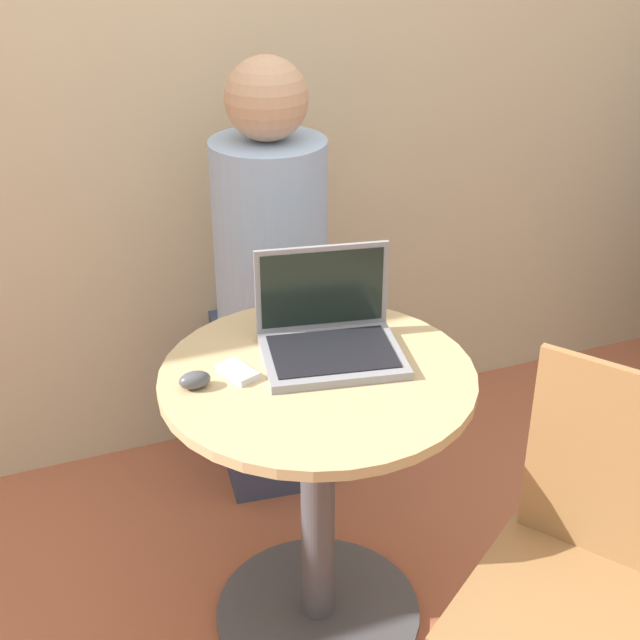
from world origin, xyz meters
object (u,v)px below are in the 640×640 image
laptop (329,334)px  chair_empty (583,591)px  cell_phone (238,372)px  person_seated (269,312)px

laptop → chair_empty: 0.75m
cell_phone → chair_empty: (0.50, -0.60, -0.26)m
cell_phone → chair_empty: chair_empty is taller
person_seated → chair_empty: bearing=-78.4°
laptop → chair_empty: size_ratio=0.38×
laptop → person_seated: 0.59m
laptop → cell_phone: 0.23m
cell_phone → chair_empty: size_ratio=0.12×
cell_phone → person_seated: person_seated is taller
laptop → person_seated: person_seated is taller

